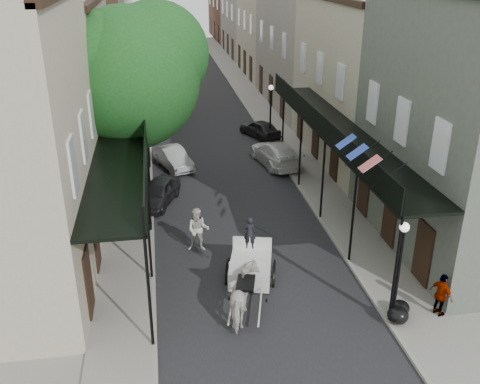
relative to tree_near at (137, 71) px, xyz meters
name	(u,v)px	position (x,y,z in m)	size (l,w,h in m)	color
ground	(263,299)	(4.20, -10.18, -6.49)	(140.00, 140.00, 0.00)	gray
road	(207,135)	(4.20, 9.82, -6.48)	(8.00, 90.00, 0.01)	black
sidewalk_left	(135,138)	(-0.80, 9.82, -6.43)	(2.20, 90.00, 0.12)	gray
sidewalk_right	(276,131)	(9.20, 9.82, -6.43)	(2.20, 90.00, 0.12)	gray
building_row_left	(87,41)	(-4.40, 19.82, -1.24)	(5.00, 80.00, 10.50)	#B0A88D
building_row_right	(293,37)	(12.80, 19.82, -1.24)	(5.00, 80.00, 10.50)	gray
gallery_left	(127,141)	(-0.59, -3.20, -2.44)	(2.20, 18.05, 4.88)	black
gallery_right	(335,131)	(8.99, -3.20, -2.44)	(2.20, 18.05, 4.88)	black
tree_near	(137,71)	(0.00, 0.00, 0.00)	(7.31, 6.80, 9.63)	#382619
tree_far	(140,43)	(-0.05, 14.00, -0.65)	(6.45, 6.00, 8.61)	#382619
lamppost_right_near	(398,271)	(8.30, -12.18, -4.44)	(0.32, 0.32, 3.71)	black
lamppost_left	(146,191)	(0.10, -4.18, -4.44)	(0.32, 0.32, 3.71)	black
lamppost_right_far	(270,112)	(8.30, 7.82, -4.44)	(0.32, 0.32, 3.71)	black
horse	(245,296)	(3.37, -11.18, -5.58)	(0.98, 2.15, 1.82)	beige
carriage	(251,248)	(4.07, -8.43, -5.31)	(2.27, 2.97, 3.04)	black
pedestrian_walking	(198,230)	(2.20, -6.19, -5.52)	(0.94, 0.74, 1.94)	beige
pedestrian_sidewalk_left	(124,171)	(-1.15, 1.44, -5.60)	(0.99, 0.57, 1.54)	gray
pedestrian_sidewalk_right	(441,295)	(10.00, -12.18, -5.57)	(0.94, 0.39, 1.60)	gray
car_left_near	(158,192)	(0.60, -1.18, -5.87)	(1.46, 3.63, 1.24)	black
car_left_mid	(173,158)	(1.60, 3.82, -5.89)	(1.27, 3.66, 1.20)	#A7A6AC
car_left_far	(153,86)	(0.60, 23.41, -5.86)	(2.08, 4.51, 1.25)	black
car_right_near	(275,153)	(7.67, 3.39, -5.80)	(1.94, 4.76, 1.38)	silver
car_right_far	(260,129)	(7.80, 8.82, -5.89)	(1.42, 3.54, 1.20)	black
trash_bags	(399,312)	(8.51, -12.20, -6.08)	(0.97, 1.12, 0.61)	black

